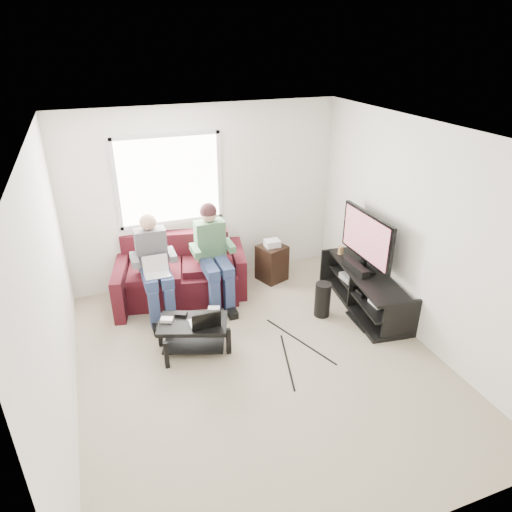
% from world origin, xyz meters
% --- Properties ---
extents(floor, '(4.50, 4.50, 0.00)m').
position_xyz_m(floor, '(0.00, 0.00, 0.00)').
color(floor, tan).
rests_on(floor, ground).
extents(ceiling, '(4.50, 4.50, 0.00)m').
position_xyz_m(ceiling, '(0.00, 0.00, 2.60)').
color(ceiling, white).
rests_on(ceiling, wall_back).
extents(wall_back, '(4.50, 0.00, 4.50)m').
position_xyz_m(wall_back, '(0.00, 2.25, 1.30)').
color(wall_back, white).
rests_on(wall_back, floor).
extents(wall_front, '(4.50, 0.00, 4.50)m').
position_xyz_m(wall_front, '(0.00, -2.25, 1.30)').
color(wall_front, white).
rests_on(wall_front, floor).
extents(wall_left, '(0.00, 4.50, 4.50)m').
position_xyz_m(wall_left, '(-2.00, 0.00, 1.30)').
color(wall_left, white).
rests_on(wall_left, floor).
extents(wall_right, '(0.00, 4.50, 4.50)m').
position_xyz_m(wall_right, '(2.00, 0.00, 1.30)').
color(wall_right, white).
rests_on(wall_right, floor).
extents(window, '(1.48, 0.04, 1.28)m').
position_xyz_m(window, '(-0.50, 2.23, 1.60)').
color(window, white).
rests_on(window, wall_back).
extents(sofa, '(2.02, 1.17, 0.86)m').
position_xyz_m(sofa, '(-0.51, 1.82, 0.32)').
color(sofa, '#44111F').
rests_on(sofa, floor).
extents(person_left, '(0.40, 0.70, 1.36)m').
position_xyz_m(person_left, '(-0.91, 1.49, 0.75)').
color(person_left, '#324770').
rests_on(person_left, sofa).
extents(person_right, '(0.40, 0.71, 1.40)m').
position_xyz_m(person_right, '(-0.11, 1.51, 0.81)').
color(person_right, '#324770').
rests_on(person_right, sofa).
extents(laptop_silver, '(0.38, 0.32, 0.24)m').
position_xyz_m(laptop_silver, '(-0.91, 1.29, 0.73)').
color(laptop_silver, silver).
rests_on(laptop_silver, person_left).
extents(coffee_table, '(0.91, 0.72, 0.40)m').
position_xyz_m(coffee_table, '(-0.66, 0.50, 0.29)').
color(coffee_table, black).
rests_on(coffee_table, floor).
extents(laptop_black, '(0.40, 0.33, 0.24)m').
position_xyz_m(laptop_black, '(-0.54, 0.42, 0.52)').
color(laptop_black, black).
rests_on(laptop_black, coffee_table).
extents(controller_a, '(0.16, 0.14, 0.04)m').
position_xyz_m(controller_a, '(-0.94, 0.62, 0.42)').
color(controller_a, silver).
rests_on(controller_a, coffee_table).
extents(controller_b, '(0.17, 0.14, 0.04)m').
position_xyz_m(controller_b, '(-0.76, 0.68, 0.42)').
color(controller_b, black).
rests_on(controller_b, coffee_table).
extents(controller_c, '(0.16, 0.13, 0.04)m').
position_xyz_m(controller_c, '(-0.36, 0.65, 0.42)').
color(controller_c, gray).
rests_on(controller_c, coffee_table).
extents(tv_stand, '(0.71, 1.70, 0.54)m').
position_xyz_m(tv_stand, '(1.77, 0.61, 0.24)').
color(tv_stand, black).
rests_on(tv_stand, floor).
extents(tv, '(0.12, 1.10, 0.81)m').
position_xyz_m(tv, '(1.77, 0.71, 1.00)').
color(tv, black).
rests_on(tv, tv_stand).
extents(soundbar, '(0.12, 0.50, 0.10)m').
position_xyz_m(soundbar, '(1.65, 0.71, 0.59)').
color(soundbar, black).
rests_on(soundbar, tv_stand).
extents(drink_cup, '(0.08, 0.08, 0.12)m').
position_xyz_m(drink_cup, '(1.72, 1.24, 0.60)').
color(drink_cup, '#A77C48').
rests_on(drink_cup, tv_stand).
extents(console_white, '(0.30, 0.22, 0.06)m').
position_xyz_m(console_white, '(1.77, 0.21, 0.32)').
color(console_white, silver).
rests_on(console_white, tv_stand).
extents(console_grey, '(0.34, 0.26, 0.08)m').
position_xyz_m(console_grey, '(1.77, 0.91, 0.33)').
color(console_grey, gray).
rests_on(console_grey, tv_stand).
extents(console_black, '(0.38, 0.30, 0.07)m').
position_xyz_m(console_black, '(1.77, 0.56, 0.32)').
color(console_black, black).
rests_on(console_black, tv_stand).
extents(subwoofer, '(0.21, 0.21, 0.48)m').
position_xyz_m(subwoofer, '(1.13, 0.63, 0.24)').
color(subwoofer, black).
rests_on(subwoofer, floor).
extents(keyboard_floor, '(0.19, 0.50, 0.03)m').
position_xyz_m(keyboard_floor, '(1.53, 0.30, 0.01)').
color(keyboard_floor, black).
rests_on(keyboard_floor, floor).
extents(end_table, '(0.37, 0.37, 0.66)m').
position_xyz_m(end_table, '(0.88, 1.80, 0.29)').
color(end_table, black).
rests_on(end_table, floor).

